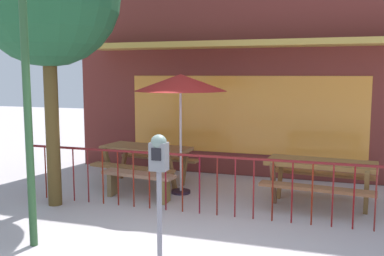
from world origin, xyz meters
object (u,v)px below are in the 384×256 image
at_px(picnic_table_left, 146,154).
at_px(parking_meter_far, 159,169).
at_px(street_lamp, 24,44).
at_px(picnic_table_right, 321,171).
at_px(patio_bench, 138,180).
at_px(patio_umbrella, 181,84).

height_order(picnic_table_left, parking_meter_far, parking_meter_far).
bearing_deg(street_lamp, picnic_table_right, 39.69).
bearing_deg(picnic_table_left, parking_meter_far, -64.31).
xyz_separation_m(patio_bench, parking_meter_far, (1.54, -2.78, 0.89)).
distance_m(picnic_table_left, picnic_table_right, 3.46).
bearing_deg(street_lamp, parking_meter_far, -11.75).
bearing_deg(patio_umbrella, picnic_table_left, 153.35).
xyz_separation_m(picnic_table_left, patio_bench, (0.30, -1.04, -0.26)).
distance_m(parking_meter_far, street_lamp, 2.42).
height_order(picnic_table_left, patio_umbrella, patio_umbrella).
bearing_deg(patio_bench, parking_meter_far, -60.99).
bearing_deg(patio_bench, street_lamp, -99.80).
bearing_deg(street_lamp, picnic_table_left, 88.09).
height_order(patio_bench, parking_meter_far, parking_meter_far).
distance_m(patio_bench, parking_meter_far, 3.30).
height_order(patio_umbrella, parking_meter_far, patio_umbrella).
relative_size(picnic_table_right, patio_umbrella, 0.86).
xyz_separation_m(picnic_table_right, patio_bench, (-3.13, -0.56, -0.26)).
bearing_deg(picnic_table_left, patio_umbrella, -26.65).
bearing_deg(patio_umbrella, patio_bench, -136.07).
distance_m(picnic_table_left, patio_bench, 1.11).
relative_size(picnic_table_right, patio_bench, 1.34).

